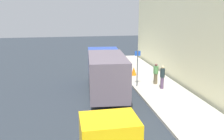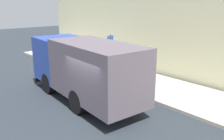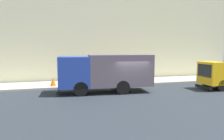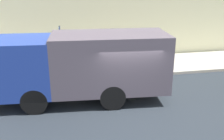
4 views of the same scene
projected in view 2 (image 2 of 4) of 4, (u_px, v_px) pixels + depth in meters
name	position (u px, v px, depth m)	size (l,w,h in m)	color
ground	(94.00, 116.00, 10.24)	(80.00, 80.00, 0.00)	#272E36
sidewalk	(164.00, 89.00, 13.28)	(3.65, 30.00, 0.16)	#B2AA9C
large_utility_truck	(83.00, 67.00, 11.55)	(2.84, 7.47, 2.98)	#2541A5
pedestrian_walking	(126.00, 63.00, 15.27)	(0.55, 0.55, 1.63)	brown
pedestrian_standing	(141.00, 65.00, 14.40)	(0.48, 0.48, 1.74)	#513D5A
traffic_cone_orange	(88.00, 64.00, 16.80)	(0.51, 0.51, 0.73)	orange
street_sign_post	(111.00, 55.00, 13.82)	(0.44, 0.08, 2.78)	#4C5156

